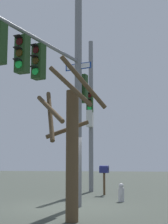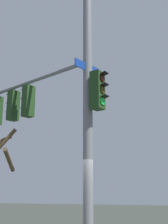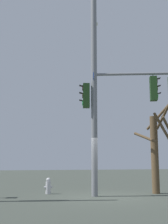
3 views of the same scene
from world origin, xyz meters
The scene contains 4 objects.
ground_plane centered at (0.00, 0.00, 0.00)m, with size 80.00×80.00×0.00m, color #363C35.
main_signal_pole_assembly centered at (0.77, 0.10, 4.97)m, with size 5.86×4.16×9.57m.
fire_hydrant centered at (-2.11, 1.84, 0.34)m, with size 0.38×0.24×0.73m.
bare_tree_behind_pole centered at (2.83, 0.67, 2.12)m, with size 1.97×2.08×4.41m.
Camera 3 is at (-4.01, -12.13, 1.48)m, focal length 47.30 mm.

